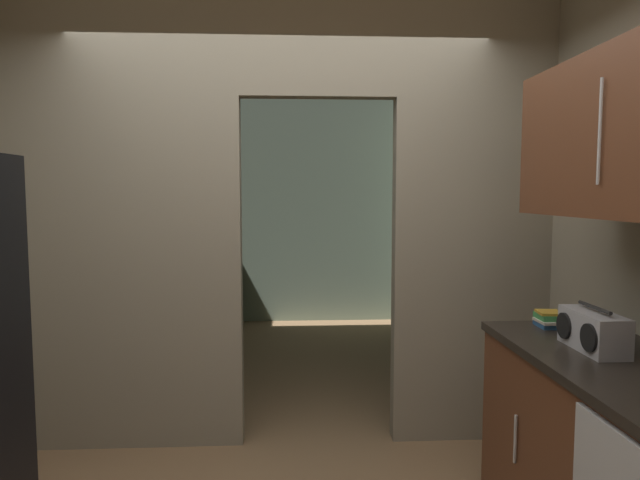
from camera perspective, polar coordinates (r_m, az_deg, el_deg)
kitchen_partition at (r=3.44m, az=-4.98°, el=3.14°), size 3.37×0.12×2.77m
adjoining_room_shell at (r=5.68m, az=-3.61°, el=2.95°), size 3.37×3.42×2.77m
boombox at (r=2.65m, az=26.16°, el=-8.37°), size 0.16×0.34×0.19m
book_stack at (r=3.02m, az=22.48°, el=-7.51°), size 0.13×0.16×0.08m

